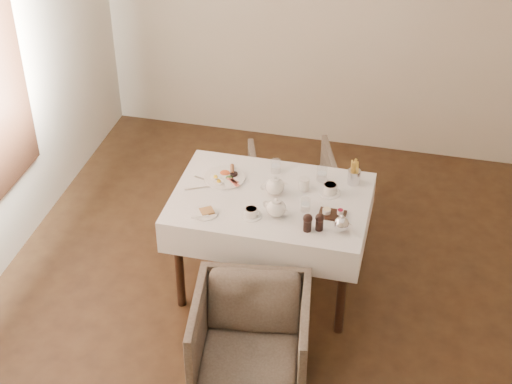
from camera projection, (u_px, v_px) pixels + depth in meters
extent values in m
plane|color=black|center=(306.00, 344.00, 5.07)|extent=(5.00, 5.00, 0.00)
cube|color=black|center=(271.00, 201.00, 5.12)|extent=(1.20, 0.80, 0.04)
cube|color=white|center=(271.00, 212.00, 5.17)|extent=(1.28, 0.88, 0.23)
cylinder|color=black|center=(208.00, 205.00, 5.71)|extent=(0.06, 0.06, 0.70)
cylinder|color=black|center=(356.00, 227.00, 5.50)|extent=(0.06, 0.06, 0.70)
cylinder|color=black|center=(179.00, 265.00, 5.17)|extent=(0.06, 0.06, 0.70)
cylinder|color=black|center=(341.00, 291.00, 4.96)|extent=(0.06, 0.06, 0.70)
imported|color=#453B32|center=(251.00, 340.00, 4.66)|extent=(0.77, 0.79, 0.64)
imported|color=#453B32|center=(292.00, 187.00, 6.00)|extent=(0.80, 0.81, 0.58)
cylinder|color=white|center=(225.00, 177.00, 5.28)|extent=(0.28, 0.28, 0.01)
ellipsoid|color=#CE5525|center=(225.00, 172.00, 5.30)|extent=(0.07, 0.06, 0.02)
cylinder|color=brown|center=(232.00, 169.00, 5.33)|extent=(0.05, 0.10, 0.03)
cylinder|color=black|center=(234.00, 174.00, 5.29)|extent=(0.05, 0.05, 0.02)
cube|color=maroon|center=(234.00, 182.00, 5.22)|extent=(0.10, 0.09, 0.01)
ellipsoid|color=#264C19|center=(229.00, 177.00, 5.26)|extent=(0.06, 0.05, 0.02)
cylinder|color=white|center=(205.00, 213.00, 4.95)|extent=(0.16, 0.16, 0.01)
cube|color=brown|center=(207.00, 211.00, 4.95)|extent=(0.11, 0.11, 0.01)
cube|color=white|center=(200.00, 213.00, 4.94)|extent=(0.13, 0.11, 0.01)
cylinder|color=white|center=(304.00, 184.00, 5.15)|extent=(0.09, 0.09, 0.08)
cylinder|color=white|center=(251.00, 216.00, 4.93)|extent=(0.13, 0.13, 0.01)
cylinder|color=white|center=(251.00, 212.00, 4.91)|extent=(0.09, 0.09, 0.05)
cylinder|color=#AA6B4D|center=(251.00, 209.00, 4.90)|extent=(0.07, 0.07, 0.00)
cylinder|color=white|center=(330.00, 193.00, 5.13)|extent=(0.14, 0.14, 0.01)
cylinder|color=white|center=(330.00, 188.00, 5.11)|extent=(0.12, 0.12, 0.06)
cylinder|color=#AA6B4D|center=(330.00, 185.00, 5.10)|extent=(0.08, 0.08, 0.00)
cylinder|color=silver|center=(276.00, 166.00, 5.31)|extent=(0.08, 0.08, 0.09)
cylinder|color=silver|center=(306.00, 205.00, 4.96)|extent=(0.07, 0.07, 0.09)
cylinder|color=silver|center=(322.00, 174.00, 5.23)|extent=(0.07, 0.07, 0.10)
cube|color=black|center=(332.00, 215.00, 4.93)|extent=(0.17, 0.12, 0.02)
cylinder|color=white|center=(327.00, 211.00, 4.93)|extent=(0.05, 0.05, 0.03)
cylinder|color=maroon|center=(340.00, 212.00, 4.92)|extent=(0.04, 0.04, 0.03)
cylinder|color=silver|center=(354.00, 177.00, 5.20)|extent=(0.09, 0.09, 0.10)
cube|color=silver|center=(206.00, 180.00, 5.26)|extent=(0.19, 0.07, 0.00)
cube|color=silver|center=(200.00, 188.00, 5.18)|extent=(0.19, 0.11, 0.00)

